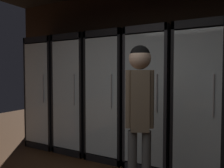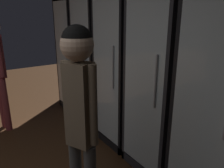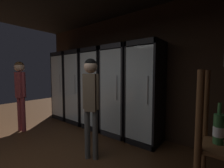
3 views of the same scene
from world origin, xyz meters
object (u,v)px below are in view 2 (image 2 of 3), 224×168
Objects in this scene: cooler_left at (100,62)px; cooler_center at (127,71)px; cooler_far_left at (81,55)px; cooler_right at (166,83)px; shopper_near at (80,110)px.

cooler_left is 0.68m from cooler_center.
cooler_far_left is 2.04m from cooler_right.
cooler_center is at bearing 129.52° from shopper_near.
cooler_left is at bearing 179.95° from cooler_right.
cooler_far_left reaches higher than shopper_near.
cooler_far_left is at bearing 179.95° from cooler_left.
cooler_right is (0.68, 0.00, 0.01)m from cooler_center.
cooler_far_left is 1.00× the size of cooler_center.
cooler_center and cooler_right have the same top height.
cooler_far_left is 2.58m from shopper_near.
cooler_left is at bearing 179.81° from cooler_center.
cooler_right is at bearing -0.05° from cooler_far_left.
cooler_far_left is 1.36m from cooler_center.
cooler_left is 1.99m from shopper_near.
cooler_center is 1.23× the size of shopper_near.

